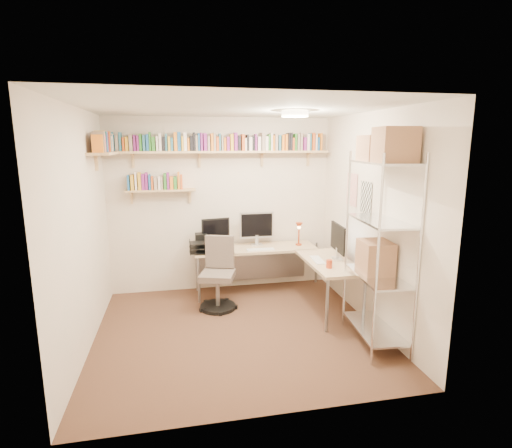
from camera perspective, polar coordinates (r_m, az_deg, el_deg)
The scene contains 6 objects.
ground at distance 4.80m, azimuth -2.59°, elevation -15.02°, with size 3.20×3.20×0.00m, color #452B1D.
room_shell at distance 4.34m, azimuth -2.72°, elevation 3.63°, with size 3.24×3.04×2.52m.
wall_shelves at distance 5.55m, azimuth -9.11°, elevation 10.23°, with size 3.12×1.09×0.80m.
corner_desk at distance 5.54m, azimuth 1.34°, elevation -3.94°, with size 1.99×1.72×1.17m.
office_chair at distance 5.31m, azimuth -5.41°, elevation -7.74°, with size 0.52×0.53×0.94m.
wire_rack at distance 4.29m, azimuth 17.50°, elevation 2.81°, with size 0.51×0.92×2.29m.
Camera 1 is at (-0.64, -4.24, 2.14)m, focal length 28.00 mm.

